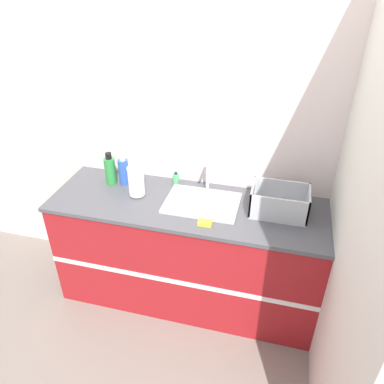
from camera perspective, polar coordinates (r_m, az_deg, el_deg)
ground_plane at (r=3.06m, az=-2.20°, el=-19.29°), size 12.00×12.00×0.00m
wall_back at (r=2.77m, az=1.16°, el=8.95°), size 4.36×0.06×2.60m
wall_right at (r=2.43m, az=22.97°, el=2.76°), size 0.06×2.63×2.60m
counter_cabinet at (r=2.94m, az=-0.62°, el=-9.08°), size 1.99×0.65×0.91m
sink at (r=2.65m, az=1.58°, el=-1.42°), size 0.52×0.37×0.30m
paper_towel_roll at (r=2.72m, az=-8.50°, el=1.61°), size 0.12×0.12×0.23m
dish_rack at (r=2.60m, az=13.13°, el=-1.75°), size 0.38×0.26×0.19m
bottle_blue at (r=2.89m, az=-10.38°, el=3.15°), size 0.08×0.08×0.24m
bottle_green at (r=2.92m, az=-12.35°, el=3.31°), size 0.08×0.08×0.25m
soap_dispenser at (r=2.87m, az=-2.46°, el=2.01°), size 0.05×0.05×0.10m
sponge at (r=2.45m, az=1.99°, el=-4.72°), size 0.09×0.06×0.02m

